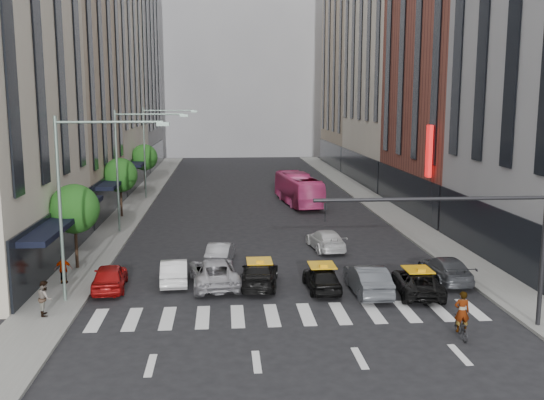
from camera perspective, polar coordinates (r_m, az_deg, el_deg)
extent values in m
plane|color=black|center=(27.32, 2.40, -11.81)|extent=(160.00, 160.00, 0.00)
cube|color=slate|center=(56.75, -13.01, -0.80)|extent=(3.00, 96.00, 0.15)
cube|color=slate|center=(58.02, 10.08, -0.48)|extent=(3.00, 96.00, 0.15)
cube|color=tan|center=(55.08, -19.55, 11.07)|extent=(8.00, 16.00, 24.00)
cube|color=beige|center=(73.05, -16.11, 15.42)|extent=(8.00, 20.00, 36.00)
cube|color=gray|center=(91.47, -13.65, 12.34)|extent=(8.00, 18.00, 30.00)
cube|color=brown|center=(56.12, 16.83, 12.19)|extent=(8.00, 18.00, 26.00)
cube|color=beige|center=(74.76, 11.57, 16.99)|extent=(8.00, 20.00, 40.00)
cube|color=tan|center=(92.59, 8.12, 11.85)|extent=(8.00, 18.00, 28.00)
cube|color=gray|center=(110.62, -3.07, 13.59)|extent=(30.00, 10.00, 36.00)
cylinder|color=black|center=(37.22, -17.96, -3.73)|extent=(0.18, 0.18, 3.15)
sphere|color=#174A15|center=(36.84, -18.11, -0.79)|extent=(2.88, 2.88, 2.88)
cylinder|color=black|center=(52.63, -14.02, 0.20)|extent=(0.18, 0.18, 3.15)
sphere|color=#174A15|center=(52.36, -14.10, 2.29)|extent=(2.88, 2.88, 2.88)
cylinder|color=black|center=(68.31, -11.87, 2.34)|extent=(0.18, 0.18, 3.15)
sphere|color=#174A15|center=(68.11, -11.93, 3.95)|extent=(2.88, 2.88, 2.88)
cylinder|color=gray|center=(30.75, -19.31, -0.93)|extent=(0.16, 0.16, 9.00)
cylinder|color=gray|center=(29.77, -15.06, 7.10)|extent=(5.00, 0.12, 0.12)
cube|color=gray|center=(29.43, -10.22, 7.05)|extent=(0.60, 0.25, 0.18)
cylinder|color=gray|center=(46.24, -14.37, 2.61)|extent=(0.16, 0.16, 9.00)
cylinder|color=gray|center=(45.60, -11.46, 7.92)|extent=(5.00, 0.12, 0.12)
cube|color=gray|center=(45.37, -8.29, 7.87)|extent=(0.60, 0.25, 0.18)
cylinder|color=gray|center=(61.99, -11.91, 4.35)|extent=(0.16, 0.16, 9.00)
cylinder|color=gray|center=(61.51, -9.71, 8.30)|extent=(5.00, 0.12, 0.12)
cube|color=gray|center=(61.35, -7.36, 8.26)|extent=(0.60, 0.25, 0.18)
cylinder|color=black|center=(28.70, 24.10, -5.31)|extent=(0.20, 0.20, 6.00)
cylinder|color=black|center=(26.10, 14.84, 0.09)|extent=(10.00, 0.16, 0.16)
imported|color=black|center=(25.05, 5.03, -1.17)|extent=(0.13, 0.16, 0.80)
cube|color=red|center=(48.10, 14.57, 4.47)|extent=(0.30, 0.70, 4.00)
imported|color=#9B0E0E|center=(33.17, -15.03, -6.99)|extent=(1.97, 4.24, 1.41)
imported|color=silver|center=(33.62, -9.20, -6.63)|extent=(1.67, 4.14, 1.34)
imported|color=#A8A8AD|center=(32.89, -5.49, -6.79)|extent=(3.03, 5.52, 1.46)
imported|color=black|center=(32.64, -1.20, -6.96)|extent=(2.45, 4.93, 1.38)
imported|color=black|center=(32.05, 4.71, -7.33)|extent=(1.73, 4.00, 1.34)
imported|color=#414449|center=(31.81, 8.99, -7.38)|extent=(1.69, 4.64, 1.52)
imported|color=black|center=(32.26, 13.51, -7.51)|extent=(2.63, 4.82, 1.28)
imported|color=#3A3D41|center=(34.89, 16.01, -6.26)|extent=(1.92, 4.71, 1.37)
imported|color=gray|center=(37.31, -4.88, -4.95)|extent=(1.92, 4.13, 1.31)
imported|color=silver|center=(40.62, 5.07, -3.75)|extent=(2.33, 4.77, 1.33)
imported|color=#CE3C7A|center=(57.83, 2.50, 1.02)|extent=(3.67, 10.71, 2.92)
imported|color=black|center=(27.16, 17.37, -11.36)|extent=(0.75, 1.76, 0.90)
imported|color=gray|center=(26.73, 17.51, -8.67)|extent=(0.68, 0.48, 1.78)
imported|color=gray|center=(29.83, -20.59, -8.62)|extent=(0.80, 0.92, 1.62)
imported|color=gray|center=(34.44, -19.02, -6.17)|extent=(0.94, 0.40, 1.59)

